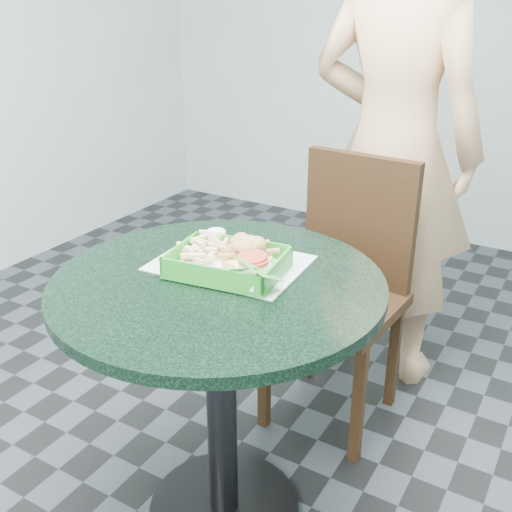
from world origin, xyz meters
The scene contains 10 objects.
floor centered at (0.00, 0.00, 0.00)m, with size 4.00×5.00×0.02m, color #303335.
cafe_table centered at (0.00, 0.00, 0.58)m, with size 0.83×0.83×0.75m.
dining_chair centered at (0.08, 0.65, 0.53)m, with size 0.40×0.40×0.93m.
diner_person centered at (0.10, 1.00, 1.07)m, with size 0.78×0.51×2.15m, color tan.
placemat centered at (-0.02, 0.09, 0.75)m, with size 0.38×0.28×0.00m, color silver.
food_basket centered at (0.00, 0.04, 0.77)m, with size 0.28×0.20×0.06m.
crab_sandwich centered at (0.04, 0.09, 0.80)m, with size 0.13×0.13×0.08m.
fries_pile centered at (-0.08, 0.07, 0.79)m, with size 0.12×0.13×0.05m, color beige, non-canonical shape.
sauce_ramekin centered at (-0.08, 0.15, 0.80)m, with size 0.05×0.05×0.03m.
garnish_cup centered at (0.09, 0.02, 0.79)m, with size 0.13×0.13×0.05m.
Camera 1 is at (0.76, -1.10, 1.42)m, focal length 42.00 mm.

